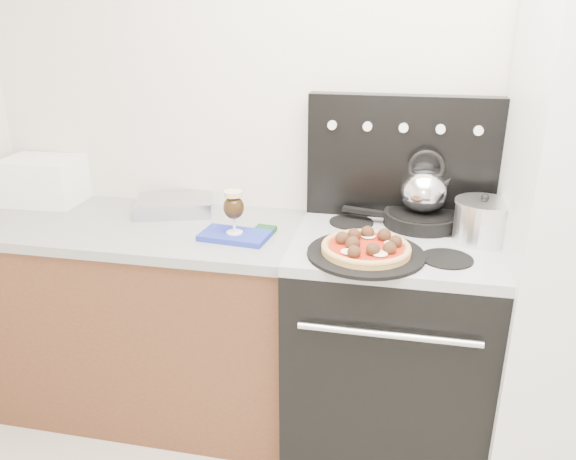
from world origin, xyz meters
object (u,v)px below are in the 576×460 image
(beer_glass, at_px, (234,212))
(skillet, at_px, (421,219))
(pizza_pan, at_px, (366,254))
(toaster_oven, at_px, (43,180))
(stove_body, at_px, (387,349))
(base_cabinet, at_px, (139,320))
(tea_kettle, at_px, (424,187))
(stock_pot, at_px, (482,222))
(oven_mitt, at_px, (235,236))
(pizza, at_px, (366,246))

(beer_glass, xyz_separation_m, skillet, (0.71, 0.24, -0.06))
(beer_glass, height_order, pizza_pan, beer_glass)
(toaster_oven, relative_size, beer_glass, 1.90)
(stove_body, relative_size, pizza_pan, 2.12)
(toaster_oven, height_order, skillet, toaster_oven)
(pizza_pan, distance_m, skillet, 0.40)
(base_cabinet, relative_size, beer_glass, 8.38)
(stove_body, relative_size, skillet, 2.93)
(base_cabinet, xyz_separation_m, stove_body, (1.10, -0.02, 0.01))
(base_cabinet, distance_m, beer_glass, 0.77)
(base_cabinet, height_order, skillet, skillet)
(base_cabinet, bearing_deg, tea_kettle, 7.39)
(beer_glass, bearing_deg, stock_pot, 7.03)
(oven_mitt, xyz_separation_m, skillet, (0.71, 0.24, 0.04))
(base_cabinet, relative_size, tea_kettle, 6.86)
(beer_glass, distance_m, skillet, 0.75)
(base_cabinet, height_order, stove_body, stove_body)
(stove_body, relative_size, pizza, 2.82)
(skillet, bearing_deg, pizza, -119.00)
(beer_glass, xyz_separation_m, tea_kettle, (0.71, 0.24, 0.07))
(oven_mitt, distance_m, pizza, 0.53)
(oven_mitt, xyz_separation_m, tea_kettle, (0.71, 0.24, 0.17))
(toaster_oven, xyz_separation_m, beer_glass, (0.99, -0.26, 0.01))
(pizza, distance_m, stock_pot, 0.47)
(pizza_pan, bearing_deg, beer_glass, 168.00)
(oven_mitt, relative_size, beer_glass, 1.51)
(beer_glass, relative_size, stock_pot, 0.85)
(pizza_pan, xyz_separation_m, stock_pot, (0.41, 0.22, 0.07))
(stock_pot, bearing_deg, pizza, -151.39)
(stock_pot, bearing_deg, base_cabinet, -178.94)
(stove_body, distance_m, beer_glass, 0.84)
(base_cabinet, xyz_separation_m, stock_pot, (1.42, 0.03, 0.56))
(tea_kettle, height_order, stock_pot, tea_kettle)
(stove_body, height_order, pizza_pan, pizza_pan)
(skillet, bearing_deg, stove_body, -118.21)
(base_cabinet, relative_size, pizza, 4.64)
(stove_body, relative_size, beer_glass, 5.08)
(toaster_oven, xyz_separation_m, oven_mitt, (0.99, -0.26, -0.09))
(beer_glass, relative_size, skillet, 0.58)
(toaster_oven, relative_size, tea_kettle, 1.56)
(toaster_oven, xyz_separation_m, stock_pot, (1.91, -0.15, -0.01))
(oven_mitt, relative_size, pizza, 0.84)
(toaster_oven, xyz_separation_m, pizza_pan, (1.50, -0.37, -0.08))
(toaster_oven, relative_size, skillet, 1.10)
(base_cabinet, distance_m, stove_body, 1.11)
(toaster_oven, xyz_separation_m, skillet, (1.69, -0.02, -0.06))
(base_cabinet, distance_m, tea_kettle, 1.38)
(toaster_oven, distance_m, pizza, 1.54)
(toaster_oven, bearing_deg, stock_pot, -7.00)
(toaster_oven, relative_size, pizza, 1.05)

